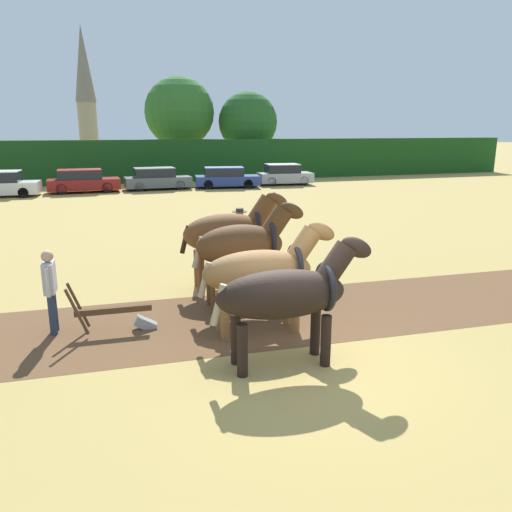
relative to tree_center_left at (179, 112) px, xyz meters
name	(u,v)px	position (x,y,z in m)	size (l,w,h in m)	color
ground_plane	(307,360)	(-4.04, -36.32, -5.33)	(240.00, 240.00, 0.00)	#A88E4C
plowed_furrow_strip	(70,336)	(-8.06, -33.89, -5.33)	(24.17, 3.41, 0.01)	brown
hedgerow	(138,161)	(-4.04, -4.60, -3.74)	(65.87, 1.22, 3.18)	#194719
tree_center_left	(179,112)	(0.00, 0.00, 0.00)	(5.85, 5.85, 8.27)	#4C3823
tree_center	(248,122)	(5.72, -1.14, -0.79)	(5.07, 5.07, 7.09)	#423323
church_spire	(85,92)	(-7.46, 21.98, 2.93)	(2.43, 2.43, 15.78)	gray
draft_horse_lead_left	(288,294)	(-4.44, -36.33, -4.06)	(2.90, 0.98, 2.27)	black
draft_horse_lead_right	(263,271)	(-4.36, -34.83, -4.07)	(2.85, 1.00, 2.25)	brown
draft_horse_trail_left	(244,245)	(-4.30, -33.33, -3.90)	(2.63, 1.08, 2.44)	#513319
draft_horse_trail_right	(230,233)	(-4.22, -31.84, -3.91)	(2.84, 1.15, 2.48)	brown
plow	(121,316)	(-7.08, -33.94, -5.01)	(1.72, 0.48, 1.13)	#4C331E
farmer_at_plow	(50,286)	(-8.36, -33.62, -4.35)	(0.23, 0.68, 1.69)	#28334C
farmer_beside_team	(240,233)	(-3.46, -30.09, -4.30)	(0.44, 0.62, 1.75)	#28334C
parked_car_left	(1,184)	(-12.69, -10.45, -4.59)	(4.34, 2.14, 1.54)	silver
parked_car_center_left	(83,181)	(-8.03, -9.77, -4.61)	(4.46, 1.91, 1.47)	maroon
parked_car_center	(157,179)	(-3.31, -9.61, -4.63)	(4.39, 1.92, 1.46)	#565B66
parked_car_center_right	(226,178)	(1.39, -10.05, -4.64)	(4.61, 2.47, 1.41)	navy
parked_car_right	(284,175)	(5.88, -9.51, -4.61)	(4.06, 2.24, 1.50)	#A8A8B2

